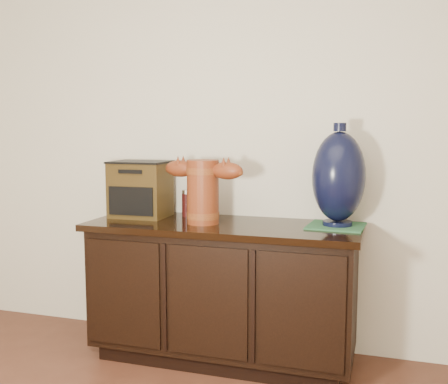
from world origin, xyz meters
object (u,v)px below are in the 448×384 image
(tv_radio, at_px, (140,189))
(lamp_base, at_px, (339,177))
(terracotta_vessel, at_px, (203,188))
(spray_can, at_px, (187,203))
(sideboard, at_px, (223,290))

(tv_radio, height_order, lamp_base, lamp_base)
(terracotta_vessel, relative_size, spray_can, 3.13)
(tv_radio, height_order, spray_can, tv_radio)
(terracotta_vessel, relative_size, lamp_base, 0.92)
(tv_radio, bearing_deg, lamp_base, -0.26)
(terracotta_vessel, bearing_deg, lamp_base, 21.85)
(terracotta_vessel, bearing_deg, sideboard, 29.92)
(tv_radio, bearing_deg, terracotta_vessel, -14.67)
(lamp_base, bearing_deg, tv_radio, -179.34)
(sideboard, bearing_deg, lamp_base, 7.95)
(terracotta_vessel, height_order, tv_radio, terracotta_vessel)
(spray_can, bearing_deg, lamp_base, -4.54)
(terracotta_vessel, distance_m, lamp_base, 0.71)
(lamp_base, xyz_separation_m, spray_can, (-0.86, 0.07, -0.18))
(sideboard, distance_m, terracotta_vessel, 0.57)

